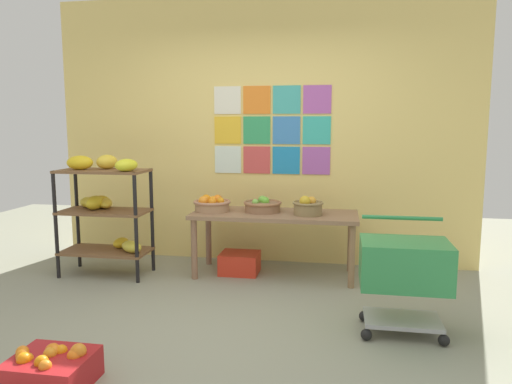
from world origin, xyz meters
TOP-DOWN VIEW (x-y plane):
  - ground at (0.00, 0.00)m, footprint 9.75×9.75m
  - back_wall_with_art at (0.00, 1.90)m, footprint 4.54×0.07m
  - banana_shelf_unit at (-1.46, 1.14)m, footprint 0.87×0.56m
  - display_table at (0.21, 1.38)m, footprint 1.62×0.63m
  - fruit_basket_back_right at (0.54, 1.33)m, footprint 0.29×0.29m
  - fruit_basket_right at (0.08, 1.43)m, footprint 0.38×0.38m
  - fruit_basket_left at (-0.42, 1.37)m, footprint 0.37×0.37m
  - produce_crate_under_table at (-0.14, 1.38)m, footprint 0.38×0.32m
  - orange_crate_foreground at (-0.77, -0.89)m, footprint 0.45×0.38m
  - shopping_cart at (1.30, 0.20)m, footprint 0.61×0.48m

SIDE VIEW (x-z plane):
  - ground at x=0.00m, z-range 0.00..0.00m
  - produce_crate_under_table at x=-0.14m, z-range 0.00..0.21m
  - orange_crate_foreground at x=-0.77m, z-range -0.02..0.23m
  - shopping_cart at x=1.30m, z-range 0.08..0.89m
  - display_table at x=0.21m, z-range 0.24..0.87m
  - fruit_basket_right at x=0.08m, z-range 0.62..0.77m
  - fruit_basket_left at x=-0.42m, z-range 0.62..0.78m
  - banana_shelf_unit at x=-1.46m, z-range 0.11..1.31m
  - fruit_basket_back_right at x=0.54m, z-range 0.62..0.81m
  - back_wall_with_art at x=0.00m, z-range 0.00..2.84m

